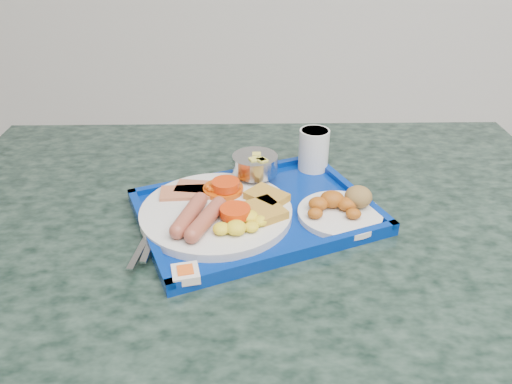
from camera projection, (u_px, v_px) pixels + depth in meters
The scene contains 9 objects.
table at pixel (259, 292), 1.05m from camera, with size 1.31×0.90×0.80m.
tray at pixel (256, 213), 0.93m from camera, with size 0.50×0.45×0.02m.
main_plate at pixel (219, 210), 0.90m from camera, with size 0.28×0.28×0.04m.
bread_plate at pixel (342, 208), 0.90m from camera, with size 0.15×0.15×0.05m.
fruit_bowl at pixel (255, 165), 0.99m from camera, with size 0.09×0.09×0.06m.
juice_cup at pixel (314, 148), 1.05m from camera, with size 0.06×0.06×0.09m.
spoon at pixel (159, 215), 0.90m from camera, with size 0.03×0.18×0.01m.
knife at pixel (145, 240), 0.84m from camera, with size 0.01×0.16×0.00m, color #AAAAAC.
jam_packet at pixel (186, 274), 0.75m from camera, with size 0.05×0.05×0.02m.
Camera 1 is at (-0.74, 0.27, 1.31)m, focal length 35.00 mm.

